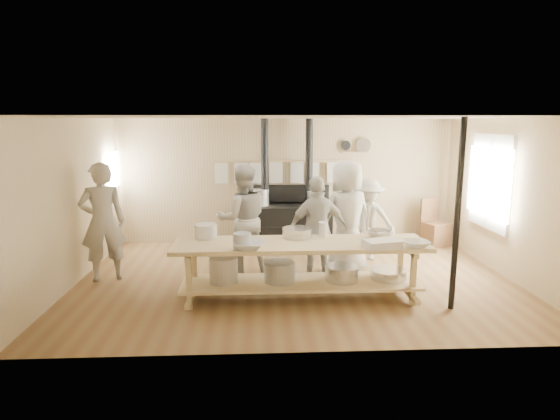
{
  "coord_description": "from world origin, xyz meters",
  "views": [
    {
      "loc": [
        -0.61,
        -7.32,
        2.54
      ],
      "look_at": [
        -0.24,
        0.2,
        1.11
      ],
      "focal_mm": 30.0,
      "sensor_mm": 36.0,
      "label": 1
    }
  ],
  "objects_px": {
    "cook_far_left": "(103,222)",
    "cook_by_window": "(368,220)",
    "cook_left": "(243,219)",
    "chair": "(435,232)",
    "prep_table": "(300,265)",
    "cook_right": "(318,229)",
    "roasting_pan": "(382,244)",
    "cook_center": "(347,218)",
    "stove": "(287,221)"
  },
  "relations": [
    {
      "from": "cook_left",
      "to": "cook_by_window",
      "type": "relative_size",
      "value": 1.22
    },
    {
      "from": "cook_center",
      "to": "cook_by_window",
      "type": "relative_size",
      "value": 1.27
    },
    {
      "from": "cook_far_left",
      "to": "chair",
      "type": "relative_size",
      "value": 1.98
    },
    {
      "from": "cook_right",
      "to": "stove",
      "type": "bearing_deg",
      "value": -94.23
    },
    {
      "from": "cook_center",
      "to": "cook_right",
      "type": "height_order",
      "value": "cook_center"
    },
    {
      "from": "stove",
      "to": "cook_left",
      "type": "height_order",
      "value": "stove"
    },
    {
      "from": "cook_right",
      "to": "cook_by_window",
      "type": "distance_m",
      "value": 1.58
    },
    {
      "from": "cook_right",
      "to": "chair",
      "type": "xyz_separation_m",
      "value": [
        2.72,
        2.07,
        -0.56
      ]
    },
    {
      "from": "cook_right",
      "to": "cook_by_window",
      "type": "bearing_deg",
      "value": -146.63
    },
    {
      "from": "prep_table",
      "to": "cook_far_left",
      "type": "xyz_separation_m",
      "value": [
        -3.07,
        1.01,
        0.44
      ]
    },
    {
      "from": "cook_center",
      "to": "chair",
      "type": "xyz_separation_m",
      "value": [
        2.19,
        1.71,
        -0.67
      ]
    },
    {
      "from": "cook_center",
      "to": "cook_left",
      "type": "bearing_deg",
      "value": -27.09
    },
    {
      "from": "stove",
      "to": "chair",
      "type": "height_order",
      "value": "stove"
    },
    {
      "from": "prep_table",
      "to": "cook_right",
      "type": "xyz_separation_m",
      "value": [
        0.35,
        0.79,
        0.33
      ]
    },
    {
      "from": "chair",
      "to": "cook_center",
      "type": "bearing_deg",
      "value": -162.91
    },
    {
      "from": "cook_left",
      "to": "chair",
      "type": "distance_m",
      "value": 4.27
    },
    {
      "from": "cook_by_window",
      "to": "chair",
      "type": "distance_m",
      "value": 1.93
    },
    {
      "from": "cook_right",
      "to": "cook_center",
      "type": "bearing_deg",
      "value": -159.35
    },
    {
      "from": "roasting_pan",
      "to": "cook_by_window",
      "type": "bearing_deg",
      "value": 81.14
    },
    {
      "from": "cook_far_left",
      "to": "chair",
      "type": "xyz_separation_m",
      "value": [
        6.15,
        1.85,
        -0.67
      ]
    },
    {
      "from": "roasting_pan",
      "to": "prep_table",
      "type": "bearing_deg",
      "value": 163.13
    },
    {
      "from": "cook_right",
      "to": "roasting_pan",
      "type": "xyz_separation_m",
      "value": [
        0.73,
        -1.12,
        0.05
      ]
    },
    {
      "from": "prep_table",
      "to": "cook_by_window",
      "type": "height_order",
      "value": "cook_by_window"
    },
    {
      "from": "prep_table",
      "to": "cook_center",
      "type": "bearing_deg",
      "value": 52.34
    },
    {
      "from": "stove",
      "to": "prep_table",
      "type": "distance_m",
      "value": 3.02
    },
    {
      "from": "cook_by_window",
      "to": "roasting_pan",
      "type": "relative_size",
      "value": 3.22
    },
    {
      "from": "stove",
      "to": "cook_center",
      "type": "bearing_deg",
      "value": -64.77
    },
    {
      "from": "prep_table",
      "to": "roasting_pan",
      "type": "height_order",
      "value": "roasting_pan"
    },
    {
      "from": "cook_far_left",
      "to": "chair",
      "type": "height_order",
      "value": "cook_far_left"
    },
    {
      "from": "roasting_pan",
      "to": "chair",
      "type": "bearing_deg",
      "value": 58.07
    },
    {
      "from": "roasting_pan",
      "to": "cook_left",
      "type": "bearing_deg",
      "value": 139.77
    },
    {
      "from": "stove",
      "to": "cook_far_left",
      "type": "distance_m",
      "value": 3.7
    },
    {
      "from": "cook_far_left",
      "to": "cook_center",
      "type": "distance_m",
      "value": 3.96
    },
    {
      "from": "cook_center",
      "to": "stove",
      "type": "bearing_deg",
      "value": -86.42
    },
    {
      "from": "stove",
      "to": "cook_by_window",
      "type": "height_order",
      "value": "stove"
    },
    {
      "from": "cook_by_window",
      "to": "chair",
      "type": "xyz_separation_m",
      "value": [
        1.63,
        0.92,
        -0.47
      ]
    },
    {
      "from": "cook_far_left",
      "to": "cook_left",
      "type": "distance_m",
      "value": 2.24
    },
    {
      "from": "cook_far_left",
      "to": "cook_left",
      "type": "relative_size",
      "value": 1.04
    },
    {
      "from": "cook_center",
      "to": "roasting_pan",
      "type": "xyz_separation_m",
      "value": [
        0.2,
        -1.48,
        -0.06
      ]
    },
    {
      "from": "cook_right",
      "to": "roasting_pan",
      "type": "height_order",
      "value": "cook_right"
    },
    {
      "from": "cook_far_left",
      "to": "roasting_pan",
      "type": "relative_size",
      "value": 4.09
    },
    {
      "from": "prep_table",
      "to": "cook_by_window",
      "type": "xyz_separation_m",
      "value": [
        1.44,
        1.94,
        0.24
      ]
    },
    {
      "from": "cook_center",
      "to": "chair",
      "type": "bearing_deg",
      "value": -163.66
    },
    {
      "from": "stove",
      "to": "cook_right",
      "type": "xyz_separation_m",
      "value": [
        0.35,
        -2.23,
        0.33
      ]
    },
    {
      "from": "cook_far_left",
      "to": "cook_by_window",
      "type": "height_order",
      "value": "cook_far_left"
    },
    {
      "from": "cook_center",
      "to": "cook_by_window",
      "type": "xyz_separation_m",
      "value": [
        0.56,
        0.79,
        -0.2
      ]
    },
    {
      "from": "cook_left",
      "to": "cook_center",
      "type": "bearing_deg",
      "value": 163.42
    },
    {
      "from": "stove",
      "to": "cook_by_window",
      "type": "relative_size",
      "value": 1.72
    },
    {
      "from": "prep_table",
      "to": "cook_center",
      "type": "relative_size",
      "value": 1.87
    },
    {
      "from": "cook_far_left",
      "to": "cook_left",
      "type": "bearing_deg",
      "value": 166.89
    }
  ]
}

